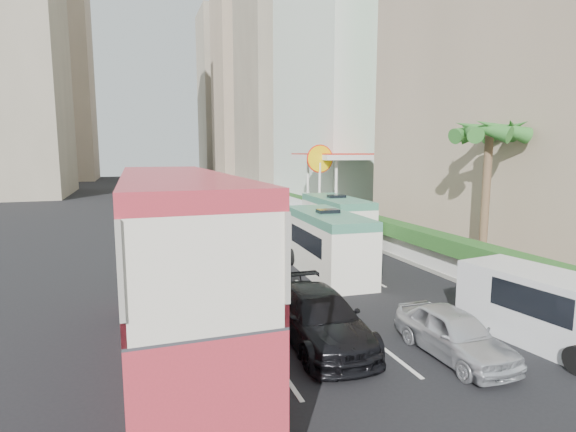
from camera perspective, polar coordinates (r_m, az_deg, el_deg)
name	(u,v)px	position (r m, az deg, el deg)	size (l,w,h in m)	color
ground_plane	(374,331)	(14.89, 10.86, -14.12)	(200.00, 200.00, 0.00)	black
double_decker_bus	(177,269)	(12.33, -13.94, -6.53)	(2.50, 11.00, 5.06)	#BA2D3A
car_silver_lane_a	(254,285)	(19.28, -4.30, -8.79)	(1.47, 4.22, 1.39)	silver
car_silver_lane_b	(453,356)	(13.79, 20.16, -16.36)	(1.58, 3.93, 1.34)	silver
car_black	(319,342)	(13.91, 3.90, -15.64)	(2.13, 5.24, 1.52)	black
van_asset	(282,244)	(27.61, -0.74, -3.59)	(1.96, 4.24, 1.18)	silver
minibus_near	(328,244)	(20.73, 5.04, -3.52)	(2.15, 6.46, 2.86)	silver
minibus_far	(336,222)	(27.01, 6.12, -0.75)	(2.20, 6.59, 2.92)	silver
panel_van_near	(551,310)	(15.44, 30.42, -10.23)	(2.07, 5.17, 2.07)	silver
panel_van_far	(287,213)	(34.28, -0.10, 0.42)	(2.02, 5.05, 2.02)	silver
sidewalk	(322,214)	(40.59, 4.36, 0.29)	(6.00, 120.00, 0.18)	#99968C
kerb_wall	(350,228)	(29.48, 7.85, -1.57)	(0.30, 44.00, 1.00)	silver
hedge	(350,215)	(29.35, 7.88, 0.06)	(1.10, 44.00, 0.70)	#2D6626
palm_tree	(485,202)	(21.83, 23.77, 1.59)	(0.36, 0.36, 6.40)	brown
shell_station	(342,186)	(38.92, 6.93, 3.85)	(6.50, 8.00, 5.50)	silver
tower_mid	(293,28)	(76.73, 0.68, 22.75)	(16.00, 16.00, 50.00)	gray
tower_far_a	(250,73)	(98.30, -4.85, 17.68)	(14.00, 14.00, 44.00)	tan
tower_far_b	(229,95)	(119.23, -7.53, 14.97)	(14.00, 14.00, 40.00)	gray
tower_left_b	(47,63)	(104.47, -28.28, 16.76)	(16.00, 16.00, 46.00)	tan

